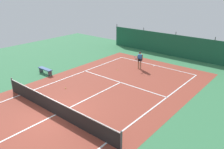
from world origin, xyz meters
TOP-DOWN VIEW (x-y plane):
  - ground_plane at (0.00, 0.00)m, footprint 36.00×36.00m
  - court_surface at (0.00, 0.00)m, footprint 11.02×26.60m
  - tennis_net at (0.00, 0.00)m, footprint 10.12×0.10m
  - back_fence at (-0.00, 16.43)m, footprint 16.30×0.98m
  - tennis_player at (-0.63, 10.09)m, footprint 0.57×0.83m
  - tennis_ball_near_player at (-2.50, 2.82)m, footprint 0.07×0.07m
  - tennis_ball_midcourt at (-1.97, 8.44)m, footprint 0.07×0.07m
  - courtside_bench at (-6.31, 3.68)m, footprint 1.60×0.40m

SIDE VIEW (x-z plane):
  - ground_plane at x=0.00m, z-range 0.00..0.00m
  - court_surface at x=0.00m, z-range 0.00..0.01m
  - tennis_ball_near_player at x=-2.50m, z-range 0.00..0.07m
  - tennis_ball_midcourt at x=-1.97m, z-range 0.00..0.07m
  - courtside_bench at x=-6.31m, z-range 0.13..0.62m
  - tennis_net at x=0.00m, z-range -0.04..1.06m
  - back_fence at x=0.00m, z-range -0.68..2.02m
  - tennis_player at x=-0.63m, z-range 0.14..1.78m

